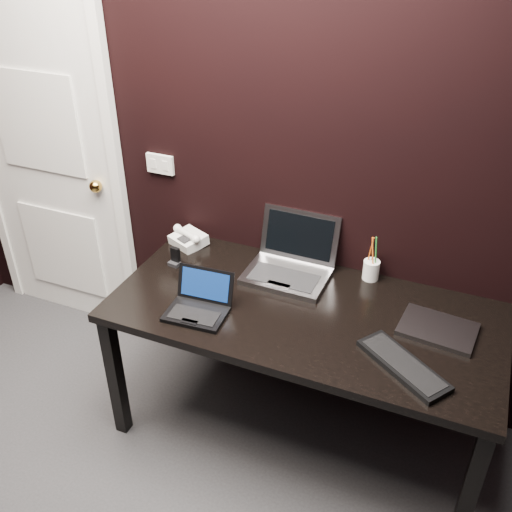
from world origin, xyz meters
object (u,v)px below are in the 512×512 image
at_px(desk, 303,323).
at_px(netbook, 199,305).
at_px(desk_phone, 188,239).
at_px(pen_cup, 371,269).
at_px(door, 47,157).
at_px(ext_keyboard, 403,365).
at_px(closed_laptop, 438,329).
at_px(mobile_phone, 175,259).
at_px(silver_laptop, 290,265).

height_order(desk, netbook, netbook).
relative_size(netbook, desk_phone, 1.30).
distance_m(desk_phone, pen_cup, 0.94).
bearing_deg(door, ext_keyboard, -15.17).
xyz_separation_m(netbook, desk_phone, (-0.32, 0.48, 0.00)).
relative_size(desk_phone, pen_cup, 0.93).
relative_size(door, desk, 1.26).
xyz_separation_m(netbook, ext_keyboard, (0.88, -0.01, -0.02)).
xyz_separation_m(ext_keyboard, closed_laptop, (0.09, 0.28, -0.00)).
bearing_deg(mobile_phone, netbook, -45.77).
bearing_deg(pen_cup, mobile_phone, -164.47).
relative_size(netbook, pen_cup, 1.21).
height_order(door, desk_phone, door).
bearing_deg(door, mobile_phone, -16.26).
bearing_deg(door, silver_laptop, -5.12).
distance_m(desk, desk_phone, 0.79).
height_order(door, netbook, door).
distance_m(mobile_phone, pen_cup, 0.94).
relative_size(desk, netbook, 6.25).
height_order(door, mobile_phone, door).
distance_m(ext_keyboard, closed_laptop, 0.29).
bearing_deg(pen_cup, desk_phone, -176.41).
height_order(netbook, pen_cup, pen_cup).
bearing_deg(pen_cup, desk, -121.08).
bearing_deg(ext_keyboard, mobile_phone, 165.74).
height_order(netbook, mobile_phone, netbook).
relative_size(ext_keyboard, closed_laptop, 1.22).
height_order(door, desk, door).
bearing_deg(netbook, mobile_phone, 134.23).
distance_m(door, silver_laptop, 1.52).
relative_size(netbook, ext_keyboard, 0.69).
height_order(desk, closed_laptop, closed_laptop).
bearing_deg(ext_keyboard, silver_laptop, 144.71).
xyz_separation_m(silver_laptop, mobile_phone, (-0.54, -0.14, -0.02)).
distance_m(door, desk_phone, 0.96).
bearing_deg(closed_laptop, door, 172.30).
distance_m(closed_laptop, mobile_phone, 1.26).
bearing_deg(door, pen_cup, -0.78).
relative_size(door, mobile_phone, 22.98).
bearing_deg(door, desk_phone, -5.24).
bearing_deg(netbook, silver_laptop, 58.93).
bearing_deg(mobile_phone, desk_phone, 99.86).
height_order(door, silver_laptop, door).
relative_size(silver_laptop, mobile_phone, 4.18).
xyz_separation_m(netbook, closed_laptop, (0.97, 0.27, -0.02)).
height_order(desk, ext_keyboard, ext_keyboard).
xyz_separation_m(desk, mobile_phone, (-0.70, 0.10, 0.11)).
relative_size(netbook, silver_laptop, 0.70).
height_order(desk, mobile_phone, mobile_phone).
relative_size(closed_laptop, mobile_phone, 3.48).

